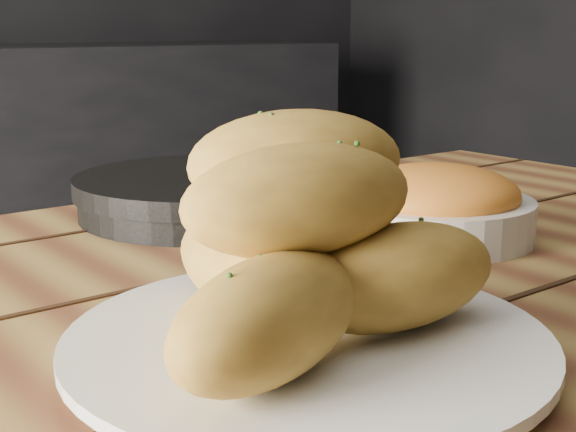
# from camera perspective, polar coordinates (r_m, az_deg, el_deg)

# --- Properties ---
(table) EXTENTS (1.37, 0.86, 0.75)m
(table) POSITION_cam_1_polar(r_m,az_deg,el_deg) (0.67, 2.03, -14.21)
(table) COLOR olive
(table) RESTS_ON ground
(plate) EXTENTS (0.31, 0.31, 0.02)m
(plate) POSITION_cam_1_polar(r_m,az_deg,el_deg) (0.51, 1.40, -9.24)
(plate) COLOR white
(plate) RESTS_ON table
(bread_rolls) EXTENTS (0.27, 0.23, 0.14)m
(bread_rolls) POSITION_cam_1_polar(r_m,az_deg,el_deg) (0.49, 1.07, -1.99)
(bread_rolls) COLOR gold
(bread_rolls) RESTS_ON plate
(skillet) EXTENTS (0.41, 0.29, 0.05)m
(skillet) POSITION_cam_1_polar(r_m,az_deg,el_deg) (0.90, -5.85, 1.60)
(skillet) COLOR black
(skillet) RESTS_ON table
(bowl) EXTENTS (0.19, 0.19, 0.07)m
(bowl) POSITION_cam_1_polar(r_m,az_deg,el_deg) (0.81, 10.50, 0.73)
(bowl) COLOR white
(bowl) RESTS_ON table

